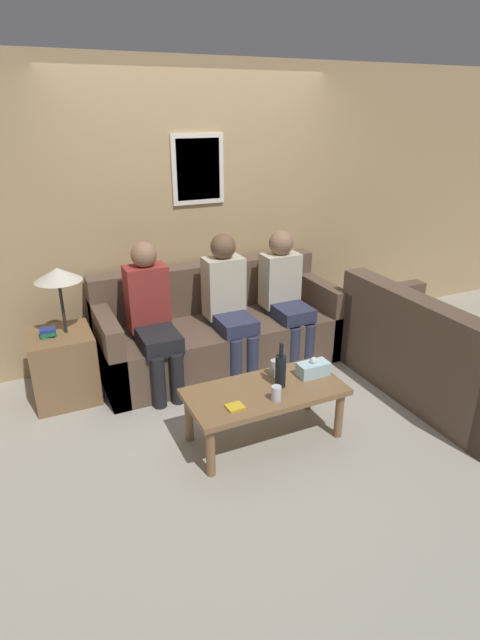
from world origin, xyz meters
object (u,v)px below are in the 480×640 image
object	(u,v)px
coffee_table	(265,396)
person_left	(152,313)
couch_side	(438,359)
couch_main	(219,331)
person_right	(285,291)
person_middle	(228,300)
drinking_glass	(276,393)
wine_bottle	(281,370)

from	to	relation	value
coffee_table	person_left	world-z (taller)	person_left
coffee_table	couch_side	bearing A→B (deg)	-1.45
couch_main	person_right	bearing A→B (deg)	-13.69
person_middle	drinking_glass	bearing A→B (deg)	-98.93
coffee_table	wine_bottle	xyz separation A→B (m)	(0.12, -0.00, 0.18)
coffee_table	person_left	size ratio (longest dim) A/B	0.91
coffee_table	person_middle	xyz separation A→B (m)	(0.19, 1.07, 0.32)
couch_side	drinking_glass	size ratio (longest dim) A/B	15.75
wine_bottle	person_right	bearing A→B (deg)	59.07
couch_main	wine_bottle	size ratio (longest dim) A/B	6.57
wine_bottle	person_right	distance (m)	1.27
couch_main	drinking_glass	bearing A→B (deg)	-96.59
drinking_glass	couch_main	bearing A→B (deg)	83.41
wine_bottle	person_right	world-z (taller)	person_right
drinking_glass	person_left	xyz separation A→B (m)	(-0.49, 1.23, 0.20)
couch_main	person_left	bearing A→B (deg)	-166.18
drinking_glass	wine_bottle	bearing A→B (deg)	53.16
couch_main	drinking_glass	world-z (taller)	couch_main
wine_bottle	person_middle	distance (m)	1.08
coffee_table	person_middle	bearing A→B (deg)	79.70
drinking_glass	person_middle	world-z (taller)	person_middle
couch_side	person_right	size ratio (longest dim) A/B	1.41
couch_side	wine_bottle	size ratio (longest dim) A/B	5.08
couch_main	drinking_glass	size ratio (longest dim) A/B	20.38
coffee_table	person_right	size ratio (longest dim) A/B	0.93
person_left	wine_bottle	bearing A→B (deg)	-60.59
wine_bottle	couch_main	bearing A→B (deg)	87.96
person_left	drinking_glass	bearing A→B (deg)	-68.31
couch_main	couch_side	world-z (taller)	same
coffee_table	person_left	distance (m)	1.22
person_middle	person_right	bearing A→B (deg)	1.16
couch_side	couch_main	bearing A→B (deg)	47.97
person_left	person_right	size ratio (longest dim) A/B	1.03
couch_main	person_right	distance (m)	0.71
couch_main	coffee_table	bearing A→B (deg)	-97.50
drinking_glass	person_middle	bearing A→B (deg)	81.07
coffee_table	couch_main	bearing A→B (deg)	82.50
person_left	person_right	bearing A→B (deg)	0.54
wine_bottle	drinking_glass	xyz separation A→B (m)	(-0.12, -0.16, -0.07)
drinking_glass	person_middle	distance (m)	1.26
person_right	couch_main	bearing A→B (deg)	166.31
person_middle	person_right	xyz separation A→B (m)	(0.57, 0.01, -0.01)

